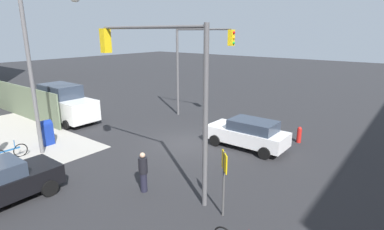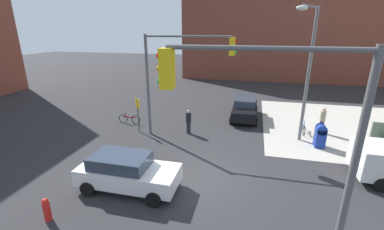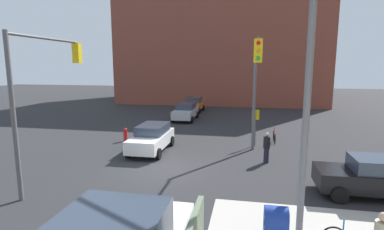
{
  "view_description": "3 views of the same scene",
  "coord_description": "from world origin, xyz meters",
  "px_view_note": "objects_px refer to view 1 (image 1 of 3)",
  "views": [
    {
      "loc": [
        -10.2,
        12.54,
        6.22
      ],
      "look_at": [
        -0.85,
        0.58,
        1.99
      ],
      "focal_mm": 28.0,
      "sensor_mm": 36.0,
      "label": 1
    },
    {
      "loc": [
        2.06,
        -10.56,
        6.79
      ],
      "look_at": [
        -0.85,
        1.43,
        2.64
      ],
      "focal_mm": 24.0,
      "sensor_mm": 36.0,
      "label": 2
    },
    {
      "loc": [
        14.12,
        4.15,
        5.22
      ],
      "look_at": [
        -1.11,
        1.27,
        2.66
      ],
      "focal_mm": 28.0,
      "sensor_mm": 36.0,
      "label": 3
    }
  ],
  "objects_px": {
    "sedan_white": "(248,133)",
    "van_white_delivery": "(64,104)",
    "mailbox_blue": "(46,132)",
    "traffic_signal_nw_corner": "(159,76)",
    "bicycle_leaning_on_fence": "(10,153)",
    "fire_hydrant": "(299,134)",
    "pedestrian_waiting": "(143,171)",
    "street_lamp_corner": "(38,64)",
    "traffic_signal_se_corner": "(197,56)"
  },
  "relations": [
    {
      "from": "sedan_white",
      "to": "van_white_delivery",
      "type": "height_order",
      "value": "van_white_delivery"
    },
    {
      "from": "mailbox_blue",
      "to": "traffic_signal_nw_corner",
      "type": "bearing_deg",
      "value": -176.66
    },
    {
      "from": "bicycle_leaning_on_fence",
      "to": "sedan_white",
      "type": "bearing_deg",
      "value": -134.43
    },
    {
      "from": "fire_hydrant",
      "to": "traffic_signal_nw_corner",
      "type": "bearing_deg",
      "value": 73.1
    },
    {
      "from": "pedestrian_waiting",
      "to": "fire_hydrant",
      "type": "bearing_deg",
      "value": 15.2
    },
    {
      "from": "fire_hydrant",
      "to": "pedestrian_waiting",
      "type": "distance_m",
      "value": 9.87
    },
    {
      "from": "mailbox_blue",
      "to": "bicycle_leaning_on_fence",
      "type": "xyz_separation_m",
      "value": [
        -0.6,
        2.2,
        -0.42
      ]
    },
    {
      "from": "van_white_delivery",
      "to": "pedestrian_waiting",
      "type": "xyz_separation_m",
      "value": [
        -11.8,
        3.4,
        -0.41
      ]
    },
    {
      "from": "street_lamp_corner",
      "to": "mailbox_blue",
      "type": "height_order",
      "value": "street_lamp_corner"
    },
    {
      "from": "mailbox_blue",
      "to": "van_white_delivery",
      "type": "xyz_separation_m",
      "value": [
        3.6,
        -3.2,
        0.52
      ]
    },
    {
      "from": "traffic_signal_nw_corner",
      "to": "mailbox_blue",
      "type": "xyz_separation_m",
      "value": [
        8.56,
        0.5,
        -3.88
      ]
    },
    {
      "from": "street_lamp_corner",
      "to": "bicycle_leaning_on_fence",
      "type": "bearing_deg",
      "value": 71.59
    },
    {
      "from": "traffic_signal_se_corner",
      "to": "van_white_delivery",
      "type": "bearing_deg",
      "value": 41.39
    },
    {
      "from": "sedan_white",
      "to": "pedestrian_waiting",
      "type": "relative_size",
      "value": 2.62
    },
    {
      "from": "traffic_signal_nw_corner",
      "to": "van_white_delivery",
      "type": "relative_size",
      "value": 1.2
    },
    {
      "from": "traffic_signal_se_corner",
      "to": "fire_hydrant",
      "type": "distance_m",
      "value": 8.69
    },
    {
      "from": "street_lamp_corner",
      "to": "van_white_delivery",
      "type": "xyz_separation_m",
      "value": [
        4.77,
        -3.67,
        -3.42
      ]
    },
    {
      "from": "sedan_white",
      "to": "bicycle_leaning_on_fence",
      "type": "height_order",
      "value": "sedan_white"
    },
    {
      "from": "van_white_delivery",
      "to": "pedestrian_waiting",
      "type": "bearing_deg",
      "value": 163.93
    },
    {
      "from": "fire_hydrant",
      "to": "bicycle_leaning_on_fence",
      "type": "xyz_separation_m",
      "value": [
        10.6,
        11.4,
        -0.14
      ]
    },
    {
      "from": "traffic_signal_nw_corner",
      "to": "street_lamp_corner",
      "type": "xyz_separation_m",
      "value": [
        7.38,
        0.97,
        0.06
      ]
    },
    {
      "from": "van_white_delivery",
      "to": "bicycle_leaning_on_fence",
      "type": "distance_m",
      "value": 6.9
    },
    {
      "from": "sedan_white",
      "to": "van_white_delivery",
      "type": "bearing_deg",
      "value": 14.95
    },
    {
      "from": "traffic_signal_se_corner",
      "to": "mailbox_blue",
      "type": "height_order",
      "value": "traffic_signal_se_corner"
    },
    {
      "from": "traffic_signal_nw_corner",
      "to": "van_white_delivery",
      "type": "distance_m",
      "value": 12.9
    },
    {
      "from": "fire_hydrant",
      "to": "bicycle_leaning_on_fence",
      "type": "distance_m",
      "value": 15.56
    },
    {
      "from": "pedestrian_waiting",
      "to": "traffic_signal_nw_corner",
      "type": "bearing_deg",
      "value": 5.95
    },
    {
      "from": "traffic_signal_nw_corner",
      "to": "mailbox_blue",
      "type": "height_order",
      "value": "traffic_signal_nw_corner"
    },
    {
      "from": "van_white_delivery",
      "to": "bicycle_leaning_on_fence",
      "type": "relative_size",
      "value": 3.09
    },
    {
      "from": "mailbox_blue",
      "to": "traffic_signal_se_corner",
      "type": "bearing_deg",
      "value": -110.48
    },
    {
      "from": "bicycle_leaning_on_fence",
      "to": "traffic_signal_se_corner",
      "type": "bearing_deg",
      "value": -104.15
    },
    {
      "from": "traffic_signal_nw_corner",
      "to": "sedan_white",
      "type": "bearing_deg",
      "value": -96.5
    },
    {
      "from": "fire_hydrant",
      "to": "sedan_white",
      "type": "xyz_separation_m",
      "value": [
        1.95,
        2.57,
        0.36
      ]
    },
    {
      "from": "fire_hydrant",
      "to": "van_white_delivery",
      "type": "relative_size",
      "value": 0.17
    },
    {
      "from": "mailbox_blue",
      "to": "van_white_delivery",
      "type": "distance_m",
      "value": 4.84
    },
    {
      "from": "fire_hydrant",
      "to": "van_white_delivery",
      "type": "xyz_separation_m",
      "value": [
        14.8,
        6.0,
        0.79
      ]
    },
    {
      "from": "traffic_signal_se_corner",
      "to": "van_white_delivery",
      "type": "relative_size",
      "value": 1.2
    },
    {
      "from": "van_white_delivery",
      "to": "pedestrian_waiting",
      "type": "relative_size",
      "value": 3.22
    },
    {
      "from": "van_white_delivery",
      "to": "traffic_signal_nw_corner",
      "type": "bearing_deg",
      "value": 167.48
    },
    {
      "from": "traffic_signal_nw_corner",
      "to": "fire_hydrant",
      "type": "bearing_deg",
      "value": -106.9
    },
    {
      "from": "traffic_signal_se_corner",
      "to": "sedan_white",
      "type": "relative_size",
      "value": 1.48
    },
    {
      "from": "traffic_signal_se_corner",
      "to": "pedestrian_waiting",
      "type": "bearing_deg",
      "value": 115.62
    },
    {
      "from": "mailbox_blue",
      "to": "bicycle_leaning_on_fence",
      "type": "distance_m",
      "value": 2.32
    },
    {
      "from": "traffic_signal_nw_corner",
      "to": "fire_hydrant",
      "type": "xyz_separation_m",
      "value": [
        -2.64,
        -8.7,
        -4.15
      ]
    },
    {
      "from": "mailbox_blue",
      "to": "sedan_white",
      "type": "relative_size",
      "value": 0.33
    },
    {
      "from": "mailbox_blue",
      "to": "bicycle_leaning_on_fence",
      "type": "height_order",
      "value": "mailbox_blue"
    },
    {
      "from": "sedan_white",
      "to": "mailbox_blue",
      "type": "bearing_deg",
      "value": 35.62
    },
    {
      "from": "mailbox_blue",
      "to": "pedestrian_waiting",
      "type": "xyz_separation_m",
      "value": [
        -8.2,
        0.2,
        0.11
      ]
    },
    {
      "from": "traffic_signal_se_corner",
      "to": "van_white_delivery",
      "type": "xyz_separation_m",
      "value": [
        7.15,
        6.3,
        -3.32
      ]
    },
    {
      "from": "mailbox_blue",
      "to": "pedestrian_waiting",
      "type": "height_order",
      "value": "pedestrian_waiting"
    }
  ]
}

